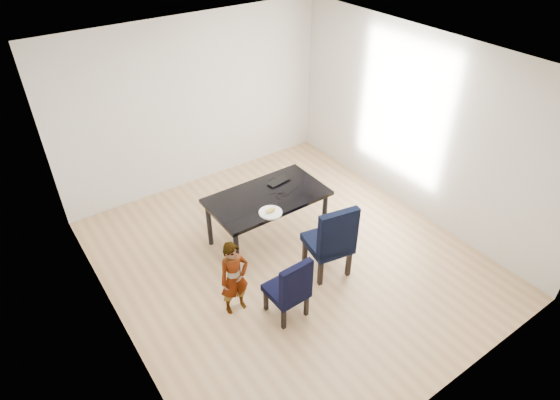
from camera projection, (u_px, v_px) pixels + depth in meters
floor at (288, 258)px, 6.38m from camera, size 4.50×5.00×0.01m
ceiling at (291, 63)px, 4.82m from camera, size 4.50×5.00×0.01m
wall_back at (195, 104)px, 7.27m from camera, size 4.50×0.01×2.70m
wall_front at (465, 303)px, 3.93m from camera, size 4.50×0.01×2.70m
wall_left at (102, 245)px, 4.54m from camera, size 0.01×5.00×2.70m
wall_right at (417, 126)px, 6.66m from camera, size 0.01×5.00×2.70m
dining_table at (268, 218)px, 6.50m from camera, size 1.60×0.90×0.75m
chair_left at (286, 286)px, 5.35m from camera, size 0.43×0.45×0.88m
chair_right at (328, 237)px, 5.90m from camera, size 0.61×0.63×1.08m
child at (234, 278)px, 5.37m from camera, size 0.38×0.26×0.99m
plate at (271, 212)px, 5.96m from camera, size 0.35×0.35×0.02m
sandwich at (271, 210)px, 5.93m from camera, size 0.16×0.10×0.06m
laptop at (277, 180)px, 6.58m from camera, size 0.38×0.27×0.03m
cable_tangle at (282, 196)px, 6.27m from camera, size 0.21×0.21×0.01m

